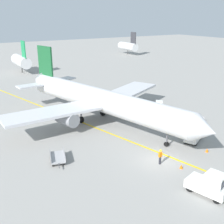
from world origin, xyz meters
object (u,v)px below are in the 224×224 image
baggage_cart_empty_trailing (195,120)px  safety_cone_nose_right (181,167)px  belt_loader_forward_hold (194,135)px  baggage_tug_by_cargo_door (160,118)px  airliner (99,100)px  baggage_tug_near_wing (157,108)px  baggage_cart_loaded (58,157)px  ground_crew_marshaller (160,156)px  safety_cone_wingtip_left (168,113)px  pushback_tug (210,184)px  safety_cone_nose_left (207,150)px

baggage_cart_empty_trailing → safety_cone_nose_right: 13.79m
baggage_cart_empty_trailing → belt_loader_forward_hold: bearing=-138.5°
baggage_tug_by_cargo_door → safety_cone_nose_right: (-6.35, -10.75, -0.71)m
airliner → baggage_cart_empty_trailing: airliner is taller
airliner → baggage_tug_near_wing: airliner is taller
baggage_cart_loaded → belt_loader_forward_hold: bearing=-14.0°
ground_crew_marshaller → safety_cone_wingtip_left: (11.57, 11.35, -0.69)m
pushback_tug → safety_cone_wingtip_left: 21.16m
pushback_tug → belt_loader_forward_hold: belt_loader_forward_hold is taller
airliner → baggage_tug_near_wing: bearing=-9.9°
safety_cone_nose_left → safety_cone_wingtip_left: (5.06, 12.12, 0.00)m
airliner → baggage_tug_by_cargo_door: (6.93, -5.76, -2.49)m
ground_crew_marshaller → baggage_tug_near_wing: bearing=50.7°
safety_cone_nose_right → safety_cone_nose_left: bearing=12.2°
baggage_tug_near_wing → belt_loader_forward_hold: belt_loader_forward_hold is taller
belt_loader_forward_hold → safety_cone_wingtip_left: 9.97m
airliner → baggage_tug_by_cargo_door: bearing=-39.7°
baggage_tug_near_wing → pushback_tug: bearing=-118.3°
safety_cone_wingtip_left → safety_cone_nose_right: bearing=-127.9°
baggage_tug_by_cargo_door → baggage_cart_empty_trailing: 5.25m
ground_crew_marshaller → safety_cone_nose_left: bearing=-6.8°
baggage_tug_by_cargo_door → safety_cone_nose_right: size_ratio=6.17×
baggage_tug_by_cargo_door → baggage_cart_empty_trailing: bearing=-27.6°
baggage_tug_by_cargo_door → safety_cone_nose_left: (-1.11, -9.61, -0.71)m
baggage_cart_loaded → ground_crew_marshaller: size_ratio=2.25×
baggage_tug_by_cargo_door → belt_loader_forward_hold: bearing=-90.7°
baggage_cart_loaded → safety_cone_nose_right: size_ratio=8.70×
baggage_tug_near_wing → ground_crew_marshaller: bearing=-129.3°
airliner → baggage_tug_near_wing: 10.29m
baggage_cart_loaded → baggage_cart_empty_trailing: size_ratio=1.15×
airliner → safety_cone_nose_left: (5.82, -15.37, -3.20)m
baggage_cart_loaded → safety_cone_nose_left: size_ratio=8.70×
baggage_tug_near_wing → baggage_tug_by_cargo_door: size_ratio=0.99×
baggage_tug_by_cargo_door → safety_cone_wingtip_left: bearing=32.4°
belt_loader_forward_hold → airliner: bearing=119.0°
safety_cone_wingtip_left → airliner: bearing=163.4°
baggage_cart_empty_trailing → safety_cone_wingtip_left: size_ratio=7.54×
airliner → safety_cone_nose_right: 16.82m
baggage_tug_near_wing → safety_cone_wingtip_left: 1.98m
belt_loader_forward_hold → safety_cone_nose_right: 7.55m
pushback_tug → safety_cone_nose_right: 4.73m
safety_cone_nose_left → safety_cone_nose_right: size_ratio=1.00×
belt_loader_forward_hold → baggage_cart_empty_trailing: 6.30m
baggage_cart_empty_trailing → ground_crew_marshaller: size_ratio=1.95×
baggage_cart_loaded → safety_cone_nose_right: bearing=-38.8°
baggage_cart_empty_trailing → safety_cone_nose_right: (-10.99, -8.32, -0.25)m
belt_loader_forward_hold → safety_cone_nose_left: bearing=-108.8°
airliner → safety_cone_nose_right: bearing=-88.0°
baggage_tug_near_wing → safety_cone_nose_left: baggage_tug_near_wing is taller
safety_cone_wingtip_left → safety_cone_nose_left: bearing=-112.6°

